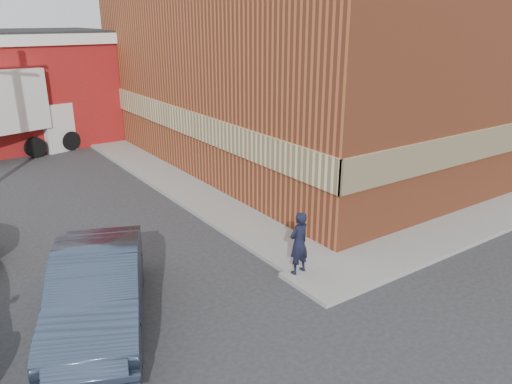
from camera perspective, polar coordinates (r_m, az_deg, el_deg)
ground at (r=13.18m, az=4.33°, el=-9.06°), size 90.00×90.00×0.00m
brick_building at (r=23.99m, az=7.09°, el=15.54°), size 14.25×18.25×9.36m
sidewalk_south at (r=18.01m, az=25.21°, el=-2.67°), size 16.00×1.80×0.12m
sidewalk_west at (r=20.59m, az=-10.19°, el=1.59°), size 1.80×18.00×0.12m
man at (r=12.54m, az=4.92°, el=-5.82°), size 0.64×0.46×1.64m
sedan at (r=11.17m, az=-17.67°, el=-10.69°), size 3.62×5.42×1.69m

